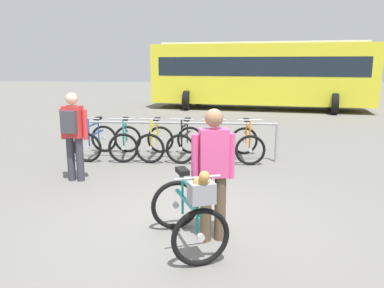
{
  "coord_description": "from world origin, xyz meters",
  "views": [
    {
      "loc": [
        0.4,
        -5.06,
        2.16
      ],
      "look_at": [
        0.02,
        0.48,
        1.0
      ],
      "focal_mm": 36.39,
      "sensor_mm": 36.0,
      "label": 1
    }
  ],
  "objects_px": {
    "pedestrian_with_backpack": "(73,131)",
    "racked_bike_blue": "(96,141)",
    "racked_bike_black": "(186,143)",
    "featured_bicycle": "(190,211)",
    "bus_distant": "(261,72)",
    "racked_bike_white": "(216,143)",
    "racked_bike_orange": "(247,144)",
    "person_with_featured_bike": "(213,169)",
    "racked_bike_yellow": "(155,142)",
    "racked_bike_teal": "(126,142)"
  },
  "relations": [
    {
      "from": "racked_bike_white",
      "to": "person_with_featured_bike",
      "type": "height_order",
      "value": "person_with_featured_bike"
    },
    {
      "from": "featured_bicycle",
      "to": "person_with_featured_bike",
      "type": "relative_size",
      "value": 0.77
    },
    {
      "from": "racked_bike_orange",
      "to": "bus_distant",
      "type": "xyz_separation_m",
      "value": [
        1.29,
        9.99,
        1.37
      ]
    },
    {
      "from": "racked_bike_yellow",
      "to": "racked_bike_orange",
      "type": "height_order",
      "value": "same"
    },
    {
      "from": "racked_bike_orange",
      "to": "bus_distant",
      "type": "bearing_deg",
      "value": 82.63
    },
    {
      "from": "bus_distant",
      "to": "person_with_featured_bike",
      "type": "bearing_deg",
      "value": -98.05
    },
    {
      "from": "racked_bike_white",
      "to": "featured_bicycle",
      "type": "height_order",
      "value": "featured_bicycle"
    },
    {
      "from": "person_with_featured_bike",
      "to": "racked_bike_teal",
      "type": "bearing_deg",
      "value": 116.49
    },
    {
      "from": "racked_bike_orange",
      "to": "bus_distant",
      "type": "height_order",
      "value": "bus_distant"
    },
    {
      "from": "bus_distant",
      "to": "racked_bike_white",
      "type": "bearing_deg",
      "value": -101.28
    },
    {
      "from": "person_with_featured_bike",
      "to": "racked_bike_white",
      "type": "bearing_deg",
      "value": 89.86
    },
    {
      "from": "racked_bike_blue",
      "to": "featured_bicycle",
      "type": "distance_m",
      "value": 5.15
    },
    {
      "from": "racked_bike_orange",
      "to": "person_with_featured_bike",
      "type": "distance_m",
      "value": 4.27
    },
    {
      "from": "racked_bike_blue",
      "to": "pedestrian_with_backpack",
      "type": "distance_m",
      "value": 1.99
    },
    {
      "from": "featured_bicycle",
      "to": "bus_distant",
      "type": "distance_m",
      "value": 14.68
    },
    {
      "from": "racked_bike_yellow",
      "to": "racked_bike_blue",
      "type": "bearing_deg",
      "value": 179.55
    },
    {
      "from": "racked_bike_blue",
      "to": "featured_bicycle",
      "type": "relative_size",
      "value": 0.9
    },
    {
      "from": "racked_bike_blue",
      "to": "racked_bike_orange",
      "type": "bearing_deg",
      "value": -0.45
    },
    {
      "from": "racked_bike_teal",
      "to": "racked_bike_orange",
      "type": "bearing_deg",
      "value": -0.45
    },
    {
      "from": "racked_bike_teal",
      "to": "racked_bike_white",
      "type": "distance_m",
      "value": 2.1
    },
    {
      "from": "racked_bike_black",
      "to": "person_with_featured_bike",
      "type": "relative_size",
      "value": 0.72
    },
    {
      "from": "racked_bike_orange",
      "to": "racked_bike_yellow",
      "type": "bearing_deg",
      "value": 179.55
    },
    {
      "from": "racked_bike_white",
      "to": "racked_bike_orange",
      "type": "height_order",
      "value": "same"
    },
    {
      "from": "racked_bike_blue",
      "to": "racked_bike_white",
      "type": "bearing_deg",
      "value": -0.45
    },
    {
      "from": "racked_bike_orange",
      "to": "featured_bicycle",
      "type": "distance_m",
      "value": 4.57
    },
    {
      "from": "racked_bike_yellow",
      "to": "racked_bike_black",
      "type": "relative_size",
      "value": 0.97
    },
    {
      "from": "racked_bike_teal",
      "to": "featured_bicycle",
      "type": "xyz_separation_m",
      "value": [
        1.83,
        -4.48,
        0.12
      ]
    },
    {
      "from": "racked_bike_teal",
      "to": "featured_bicycle",
      "type": "relative_size",
      "value": 0.92
    },
    {
      "from": "racked_bike_white",
      "to": "person_with_featured_bike",
      "type": "bearing_deg",
      "value": -90.14
    },
    {
      "from": "racked_bike_teal",
      "to": "racked_bike_blue",
      "type": "bearing_deg",
      "value": 179.55
    },
    {
      "from": "racked_bike_teal",
      "to": "person_with_featured_bike",
      "type": "height_order",
      "value": "person_with_featured_bike"
    },
    {
      "from": "racked_bike_black",
      "to": "featured_bicycle",
      "type": "bearing_deg",
      "value": -84.53
    },
    {
      "from": "racked_bike_white",
      "to": "bus_distant",
      "type": "xyz_separation_m",
      "value": [
        1.99,
        9.99,
        1.37
      ]
    },
    {
      "from": "racked_bike_blue",
      "to": "pedestrian_with_backpack",
      "type": "height_order",
      "value": "pedestrian_with_backpack"
    },
    {
      "from": "racked_bike_white",
      "to": "bus_distant",
      "type": "height_order",
      "value": "bus_distant"
    },
    {
      "from": "racked_bike_white",
      "to": "featured_bicycle",
      "type": "distance_m",
      "value": 4.48
    },
    {
      "from": "racked_bike_blue",
      "to": "pedestrian_with_backpack",
      "type": "xyz_separation_m",
      "value": [
        0.2,
        -1.9,
        0.57
      ]
    },
    {
      "from": "racked_bike_teal",
      "to": "pedestrian_with_backpack",
      "type": "xyz_separation_m",
      "value": [
        -0.5,
        -1.89,
        0.57
      ]
    },
    {
      "from": "racked_bike_blue",
      "to": "racked_bike_teal",
      "type": "bearing_deg",
      "value": -0.45
    },
    {
      "from": "pedestrian_with_backpack",
      "to": "racked_bike_blue",
      "type": "bearing_deg",
      "value": 96.06
    },
    {
      "from": "racked_bike_orange",
      "to": "racked_bike_teal",
      "type": "bearing_deg",
      "value": 179.55
    },
    {
      "from": "racked_bike_teal",
      "to": "racked_bike_white",
      "type": "xyz_separation_m",
      "value": [
        2.1,
        -0.02,
        -0.0
      ]
    },
    {
      "from": "racked_bike_black",
      "to": "racked_bike_white",
      "type": "xyz_separation_m",
      "value": [
        0.7,
        -0.01,
        0.0
      ]
    },
    {
      "from": "racked_bike_black",
      "to": "bus_distant",
      "type": "bearing_deg",
      "value": 74.9
    },
    {
      "from": "featured_bicycle",
      "to": "pedestrian_with_backpack",
      "type": "bearing_deg",
      "value": 131.89
    },
    {
      "from": "racked_bike_yellow",
      "to": "featured_bicycle",
      "type": "height_order",
      "value": "featured_bicycle"
    },
    {
      "from": "racked_bike_blue",
      "to": "person_with_featured_bike",
      "type": "relative_size",
      "value": 0.69
    },
    {
      "from": "racked_bike_blue",
      "to": "racked_bike_yellow",
      "type": "height_order",
      "value": "same"
    },
    {
      "from": "racked_bike_yellow",
      "to": "pedestrian_with_backpack",
      "type": "bearing_deg",
      "value": -122.44
    },
    {
      "from": "racked_bike_white",
      "to": "racked_bike_orange",
      "type": "relative_size",
      "value": 1.05
    }
  ]
}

